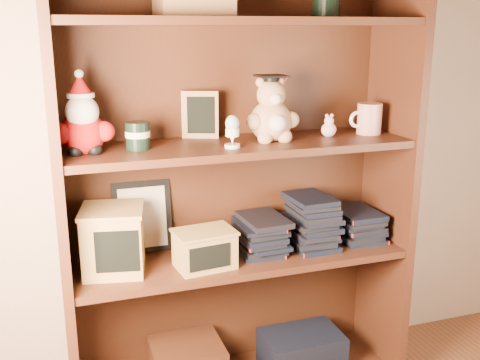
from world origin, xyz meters
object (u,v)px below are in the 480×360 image
object	(u,v)px
bookcase	(235,188)
treats_box	(114,239)
teacher_mug	(369,119)
grad_teddy_bear	(272,115)

from	to	relation	value
bookcase	treats_box	xyz separation A→B (m)	(-0.43, -0.05, -0.12)
bookcase	teacher_mug	bearing A→B (deg)	-5.93
treats_box	grad_teddy_bear	bearing A→B (deg)	-0.62
teacher_mug	bookcase	bearing A→B (deg)	174.07
grad_teddy_bear	teacher_mug	xyz separation A→B (m)	(0.38, 0.01, -0.03)
grad_teddy_bear	bookcase	bearing A→B (deg)	152.74
bookcase	teacher_mug	size ratio (longest dim) A/B	12.96
bookcase	grad_teddy_bear	size ratio (longest dim) A/B	7.09
bookcase	teacher_mug	xyz separation A→B (m)	(0.49, -0.05, 0.23)
bookcase	teacher_mug	distance (m)	0.54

